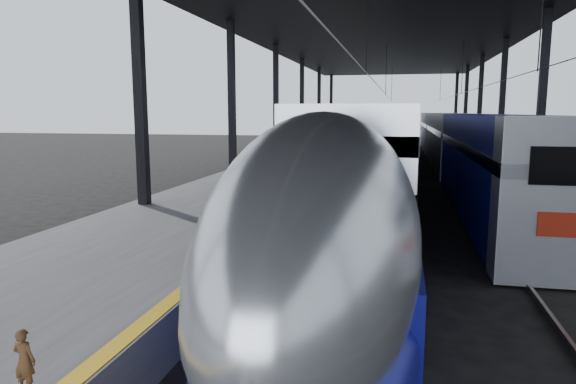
% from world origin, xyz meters
% --- Properties ---
extents(ground, '(160.00, 160.00, 0.00)m').
position_xyz_m(ground, '(0.00, 0.00, 0.00)').
color(ground, black).
rests_on(ground, ground).
extents(platform, '(6.00, 80.00, 1.00)m').
position_xyz_m(platform, '(-3.50, 20.00, 0.50)').
color(platform, '#4C4C4F').
rests_on(platform, ground).
extents(yellow_strip, '(0.30, 80.00, 0.01)m').
position_xyz_m(yellow_strip, '(-0.70, 20.00, 1.00)').
color(yellow_strip, gold).
rests_on(yellow_strip, platform).
extents(rails, '(6.52, 80.00, 0.16)m').
position_xyz_m(rails, '(4.50, 20.00, 0.08)').
color(rails, slate).
rests_on(rails, ground).
extents(canopy, '(18.00, 75.00, 9.47)m').
position_xyz_m(canopy, '(1.90, 20.00, 9.12)').
color(canopy, black).
rests_on(canopy, ground).
extents(tgv_train, '(3.10, 65.20, 4.44)m').
position_xyz_m(tgv_train, '(2.00, 23.52, 2.08)').
color(tgv_train, silver).
rests_on(tgv_train, ground).
extents(second_train, '(3.04, 56.05, 4.18)m').
position_xyz_m(second_train, '(7.00, 28.54, 2.12)').
color(second_train, navy).
rests_on(second_train, ground).
extents(child, '(0.29, 0.20, 0.79)m').
position_xyz_m(child, '(-1.09, -6.81, 1.39)').
color(child, '#4C2F19').
rests_on(child, platform).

